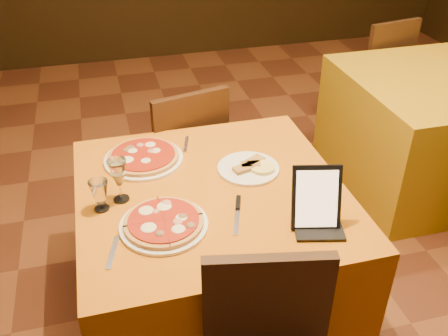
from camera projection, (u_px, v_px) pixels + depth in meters
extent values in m
cube|color=#5E2D19|center=(304.00, 276.00, 2.70)|extent=(6.00, 7.00, 0.01)
cube|color=#BA640B|center=(212.00, 256.00, 2.28)|extent=(1.10, 1.10, 0.75)
cube|color=#AB7D0B|center=(429.00, 131.00, 3.27)|extent=(1.10, 1.10, 0.75)
cylinder|color=white|center=(164.00, 225.00, 1.87)|extent=(0.33, 0.33, 0.01)
cylinder|color=#AD4C23|center=(164.00, 222.00, 1.86)|extent=(0.30, 0.30, 0.02)
cylinder|color=white|center=(144.00, 159.00, 2.26)|extent=(0.36, 0.36, 0.01)
cylinder|color=#AD4C23|center=(143.00, 156.00, 2.25)|extent=(0.32, 0.32, 0.02)
cylinder|color=white|center=(248.00, 168.00, 2.19)|extent=(0.27, 0.27, 0.01)
cylinder|color=olive|center=(248.00, 165.00, 2.18)|extent=(0.17, 0.17, 0.02)
cube|color=black|center=(316.00, 198.00, 1.82)|extent=(0.20, 0.14, 0.23)
cube|color=silver|center=(237.00, 217.00, 1.91)|extent=(0.09, 0.21, 0.01)
cube|color=silver|center=(113.00, 252.00, 1.75)|extent=(0.06, 0.17, 0.01)
cube|color=#B9B9C1|center=(186.00, 144.00, 2.38)|extent=(0.06, 0.14, 0.01)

